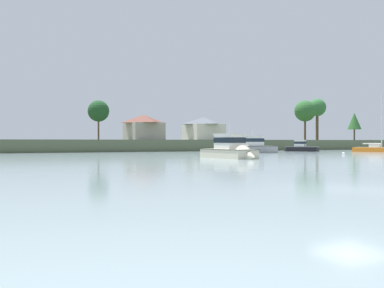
# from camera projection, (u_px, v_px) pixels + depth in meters

# --- Properties ---
(ground_plane) EXTENTS (532.73, 532.73, 0.00)m
(ground_plane) POSITION_uv_depth(u_px,v_px,m) (350.00, 189.00, 17.58)
(ground_plane) COLOR gray
(far_shore_bank) EXTENTS (239.73, 50.19, 2.14)m
(far_shore_bank) POSITION_uv_depth(u_px,v_px,m) (40.00, 145.00, 96.09)
(far_shore_bank) COLOR #4C563D
(far_shore_bank) RESTS_ON ground
(cruiser_cream) EXTENTS (3.41, 8.67, 5.26)m
(cruiser_cream) POSITION_uv_depth(u_px,v_px,m) (233.00, 152.00, 49.33)
(cruiser_cream) COLOR beige
(cruiser_cream) RESTS_ON ground
(cruiser_black) EXTENTS (4.99, 6.44, 3.56)m
(cruiser_black) POSITION_uv_depth(u_px,v_px,m) (299.00, 149.00, 83.96)
(cruiser_black) COLOR black
(cruiser_black) RESTS_ON ground
(cruiser_grey) EXTENTS (8.89, 3.32, 4.49)m
(cruiser_grey) POSITION_uv_depth(u_px,v_px,m) (251.00, 149.00, 70.87)
(cruiser_grey) COLOR gray
(cruiser_grey) RESTS_ON ground
(sailboat_orange) EXTENTS (5.12, 8.35, 10.73)m
(sailboat_orange) POSITION_uv_depth(u_px,v_px,m) (378.00, 151.00, 78.45)
(sailboat_orange) COLOR orange
(sailboat_orange) RESTS_ON ground
(mooring_buoy_white) EXTENTS (0.48, 0.48, 0.53)m
(mooring_buoy_white) POSITION_uv_depth(u_px,v_px,m) (344.00, 154.00, 63.85)
(mooring_buoy_white) COLOR white
(mooring_buoy_white) RESTS_ON ground
(shore_tree_right_mid) EXTENTS (5.59, 5.59, 10.52)m
(shore_tree_right_mid) POSITION_uv_depth(u_px,v_px,m) (305.00, 111.00, 120.50)
(shore_tree_right_mid) COLOR brown
(shore_tree_right_mid) RESTS_ON far_shore_bank
(shore_tree_left_mid) EXTENTS (5.04, 5.04, 11.93)m
(shore_tree_left_mid) POSITION_uv_depth(u_px,v_px,m) (317.00, 108.00, 130.45)
(shore_tree_left_mid) COLOR brown
(shore_tree_left_mid) RESTS_ON far_shore_bank
(shore_tree_inland_c) EXTENTS (3.85, 3.85, 7.83)m
(shore_tree_inland_c) POSITION_uv_depth(u_px,v_px,m) (354.00, 121.00, 129.70)
(shore_tree_inland_c) COLOR brown
(shore_tree_inland_c) RESTS_ON far_shore_bank
(shore_tree_left) EXTENTS (4.54, 4.54, 8.42)m
(shore_tree_left) POSITION_uv_depth(u_px,v_px,m) (98.00, 111.00, 97.02)
(shore_tree_left) COLOR brown
(shore_tree_left) RESTS_ON far_shore_bank
(cottage_behind_trees) EXTENTS (8.10, 10.47, 6.14)m
(cottage_behind_trees) POSITION_uv_depth(u_px,v_px,m) (144.00, 127.00, 110.62)
(cottage_behind_trees) COLOR #9E998E
(cottage_behind_trees) RESTS_ON far_shore_bank
(cottage_eastern) EXTENTS (8.78, 9.67, 5.83)m
(cottage_eastern) POSITION_uv_depth(u_px,v_px,m) (203.00, 128.00, 115.95)
(cottage_eastern) COLOR silver
(cottage_eastern) RESTS_ON far_shore_bank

